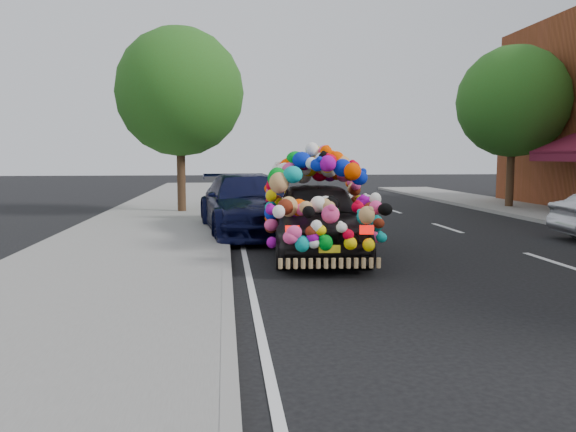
% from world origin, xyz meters
% --- Properties ---
extents(ground, '(100.00, 100.00, 0.00)m').
position_xyz_m(ground, '(0.00, 0.00, 0.00)').
color(ground, black).
rests_on(ground, ground).
extents(sidewalk, '(4.00, 60.00, 0.12)m').
position_xyz_m(sidewalk, '(-4.30, 0.00, 0.06)').
color(sidewalk, gray).
rests_on(sidewalk, ground).
extents(kerb, '(0.15, 60.00, 0.13)m').
position_xyz_m(kerb, '(-2.35, 0.00, 0.07)').
color(kerb, gray).
rests_on(kerb, ground).
extents(lane_markings, '(6.00, 50.00, 0.01)m').
position_xyz_m(lane_markings, '(3.60, 0.00, 0.01)').
color(lane_markings, silver).
rests_on(lane_markings, ground).
extents(tree_near_sidewalk, '(4.20, 4.20, 6.13)m').
position_xyz_m(tree_near_sidewalk, '(-3.80, 9.50, 4.02)').
color(tree_near_sidewalk, '#332114').
rests_on(tree_near_sidewalk, ground).
extents(tree_far_b, '(4.00, 4.00, 5.90)m').
position_xyz_m(tree_far_b, '(8.00, 10.00, 3.89)').
color(tree_far_b, '#332114').
rests_on(tree_far_b, ground).
extents(plush_art_car, '(2.41, 4.62, 2.11)m').
position_xyz_m(plush_art_car, '(-0.58, 1.27, 1.08)').
color(plush_art_car, black).
rests_on(plush_art_car, ground).
extents(navy_sedan, '(2.71, 5.37, 1.50)m').
position_xyz_m(navy_sedan, '(-1.80, 4.50, 0.75)').
color(navy_sedan, black).
rests_on(navy_sedan, ground).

